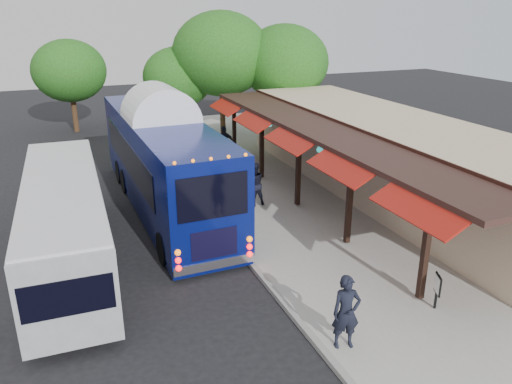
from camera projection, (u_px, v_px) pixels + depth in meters
name	position (u px, v px, depth m)	size (l,w,h in m)	color
ground	(250.00, 266.00, 16.85)	(90.00, 90.00, 0.00)	black
sidewalk	(322.00, 203.00, 22.07)	(10.00, 40.00, 0.15)	#9E9B93
curb	(215.00, 220.00, 20.32)	(0.20, 40.00, 0.16)	gray
station_shelter	(389.00, 157.00, 22.65)	(8.15, 20.00, 3.60)	tan
coach_bus	(163.00, 158.00, 21.02)	(3.08, 13.27, 4.22)	#08115D
city_bus	(65.00, 219.00, 16.57)	(2.68, 11.02, 2.95)	gray
ped_a	(346.00, 312.00, 12.33)	(0.72, 0.47, 1.97)	black
ped_b	(254.00, 184.00, 21.38)	(0.93, 0.73, 1.92)	black
ped_c	(224.00, 143.00, 27.70)	(1.15, 0.48, 1.96)	black
ped_d	(193.00, 146.00, 27.38)	(1.22, 0.70, 1.89)	black
sign_board	(437.00, 286.00, 13.99)	(0.23, 0.46, 1.06)	black
tree_left	(178.00, 77.00, 32.70)	(4.61, 4.61, 5.90)	#382314
tree_mid	(221.00, 54.00, 32.16)	(6.34, 6.34, 8.12)	#382314
tree_right	(285.00, 62.00, 32.39)	(5.71, 5.71, 7.31)	#382314
tree_far	(69.00, 71.00, 33.77)	(4.92, 4.92, 6.30)	#382314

